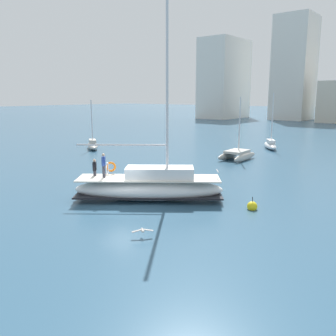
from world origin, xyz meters
TOP-DOWN VIEW (x-y plane):
  - ground_plane at (0.00, 0.00)m, footprint 400.00×400.00m
  - main_sailboat at (0.74, 1.77)m, footprint 9.08×7.74m
  - moored_sloop_far at (-1.97, 18.68)m, footprint 2.55×4.97m
  - moored_catamaran at (-19.96, 14.20)m, footprint 4.85×3.97m
  - moored_cutter_left at (-2.43, 28.39)m, footprint 3.76×4.72m
  - seagull at (4.67, -3.21)m, footprint 0.77×0.88m
  - mooring_buoy at (6.84, 4.08)m, footprint 0.61×0.61m

SIDE VIEW (x-z plane):
  - ground_plane at x=0.00m, z-range 0.00..0.00m
  - mooring_buoy at x=6.84m, z-range -0.27..0.64m
  - seagull at x=4.67m, z-range 0.27..0.44m
  - moored_catamaran at x=-19.96m, z-range -2.54..3.60m
  - moored_cutter_left at x=-2.43m, z-range -2.95..4.01m
  - moored_sloop_far at x=-1.97m, z-range -2.70..3.83m
  - main_sailboat at x=0.74m, z-range -5.46..7.27m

